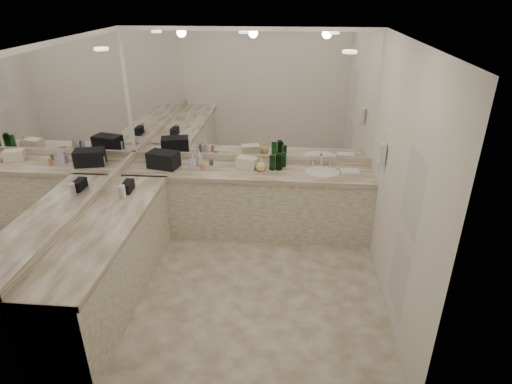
# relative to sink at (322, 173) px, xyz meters

# --- Properties ---
(floor) EXTENTS (3.20, 3.20, 0.00)m
(floor) POSITION_rel_sink_xyz_m (-0.95, -1.20, -0.90)
(floor) COLOR beige
(floor) RESTS_ON ground
(ceiling) EXTENTS (3.20, 3.20, 0.00)m
(ceiling) POSITION_rel_sink_xyz_m (-0.95, -1.20, 1.71)
(ceiling) COLOR white
(ceiling) RESTS_ON floor
(wall_back) EXTENTS (3.20, 0.02, 2.60)m
(wall_back) POSITION_rel_sink_xyz_m (-0.95, 0.30, 0.41)
(wall_back) COLOR white
(wall_back) RESTS_ON floor
(wall_left) EXTENTS (0.02, 3.00, 2.60)m
(wall_left) POSITION_rel_sink_xyz_m (-2.55, -1.20, 0.41)
(wall_left) COLOR white
(wall_left) RESTS_ON floor
(wall_right) EXTENTS (0.02, 3.00, 2.60)m
(wall_right) POSITION_rel_sink_xyz_m (0.65, -1.20, 0.41)
(wall_right) COLOR white
(wall_right) RESTS_ON floor
(vanity_back_base) EXTENTS (3.20, 0.60, 0.84)m
(vanity_back_base) POSITION_rel_sink_xyz_m (-0.95, 0.00, -0.48)
(vanity_back_base) COLOR silver
(vanity_back_base) RESTS_ON floor
(vanity_back_top) EXTENTS (3.20, 0.64, 0.06)m
(vanity_back_top) POSITION_rel_sink_xyz_m (-0.95, -0.01, -0.03)
(vanity_back_top) COLOR beige
(vanity_back_top) RESTS_ON vanity_back_base
(vanity_left_base) EXTENTS (0.60, 2.40, 0.84)m
(vanity_left_base) POSITION_rel_sink_xyz_m (-2.25, -1.50, -0.48)
(vanity_left_base) COLOR silver
(vanity_left_base) RESTS_ON floor
(vanity_left_top) EXTENTS (0.64, 2.42, 0.06)m
(vanity_left_top) POSITION_rel_sink_xyz_m (-2.24, -1.50, -0.03)
(vanity_left_top) COLOR beige
(vanity_left_top) RESTS_ON vanity_left_base
(backsplash_back) EXTENTS (3.20, 0.04, 0.10)m
(backsplash_back) POSITION_rel_sink_xyz_m (-0.95, 0.28, 0.05)
(backsplash_back) COLOR beige
(backsplash_back) RESTS_ON vanity_back_top
(backsplash_left) EXTENTS (0.04, 3.00, 0.10)m
(backsplash_left) POSITION_rel_sink_xyz_m (-2.53, -1.20, 0.05)
(backsplash_left) COLOR beige
(backsplash_left) RESTS_ON vanity_left_top
(mirror_back) EXTENTS (3.12, 0.01, 1.55)m
(mirror_back) POSITION_rel_sink_xyz_m (-0.95, 0.29, 0.88)
(mirror_back) COLOR white
(mirror_back) RESTS_ON wall_back
(mirror_left) EXTENTS (0.01, 2.92, 1.55)m
(mirror_left) POSITION_rel_sink_xyz_m (-2.54, -1.20, 0.88)
(mirror_left) COLOR white
(mirror_left) RESTS_ON wall_left
(sink) EXTENTS (0.44, 0.44, 0.03)m
(sink) POSITION_rel_sink_xyz_m (0.00, 0.00, 0.00)
(sink) COLOR white
(sink) RESTS_ON vanity_back_top
(faucet) EXTENTS (0.24, 0.16, 0.14)m
(faucet) POSITION_rel_sink_xyz_m (0.00, 0.21, 0.07)
(faucet) COLOR silver
(faucet) RESTS_ON vanity_back_top
(wall_phone) EXTENTS (0.06, 0.10, 0.24)m
(wall_phone) POSITION_rel_sink_xyz_m (0.61, -0.50, 0.46)
(wall_phone) COLOR white
(wall_phone) RESTS_ON wall_right
(door) EXTENTS (0.02, 0.82, 2.10)m
(door) POSITION_rel_sink_xyz_m (0.64, -1.70, 0.16)
(door) COLOR white
(door) RESTS_ON wall_right
(black_toiletry_bag) EXTENTS (0.42, 0.32, 0.22)m
(black_toiletry_bag) POSITION_rel_sink_xyz_m (-2.04, -0.01, 0.11)
(black_toiletry_bag) COLOR black
(black_toiletry_bag) RESTS_ON vanity_back_top
(black_bag_spill) EXTENTS (0.10, 0.21, 0.11)m
(black_bag_spill) POSITION_rel_sink_xyz_m (-2.25, -0.75, 0.06)
(black_bag_spill) COLOR black
(black_bag_spill) RESTS_ON vanity_left_top
(cream_cosmetic_case) EXTENTS (0.28, 0.22, 0.14)m
(cream_cosmetic_case) POSITION_rel_sink_xyz_m (-0.96, 0.05, 0.08)
(cream_cosmetic_case) COLOR #EEE1C8
(cream_cosmetic_case) RESTS_ON vanity_back_top
(hand_towel) EXTENTS (0.25, 0.18, 0.04)m
(hand_towel) POSITION_rel_sink_xyz_m (0.35, -0.01, 0.02)
(hand_towel) COLOR white
(hand_towel) RESTS_ON vanity_back_top
(lotion_left) EXTENTS (0.07, 0.07, 0.15)m
(lotion_left) POSITION_rel_sink_xyz_m (-2.25, -0.92, 0.08)
(lotion_left) COLOR white
(lotion_left) RESTS_ON vanity_left_top
(soap_bottle_a) EXTENTS (0.09, 0.09, 0.21)m
(soap_bottle_a) POSITION_rel_sink_xyz_m (-1.59, 0.09, 0.11)
(soap_bottle_a) COLOR beige
(soap_bottle_a) RESTS_ON vanity_back_top
(soap_bottle_b) EXTENTS (0.09, 0.10, 0.18)m
(soap_bottle_b) POSITION_rel_sink_xyz_m (-1.66, 0.03, 0.09)
(soap_bottle_b) COLOR silver
(soap_bottle_b) RESTS_ON vanity_back_top
(soap_bottle_c) EXTENTS (0.18, 0.18, 0.17)m
(soap_bottle_c) POSITION_rel_sink_xyz_m (-0.78, -0.02, 0.09)
(soap_bottle_c) COLOR #DAC478
(soap_bottle_c) RESTS_ON vanity_back_top
(green_bottle_0) EXTENTS (0.07, 0.07, 0.19)m
(green_bottle_0) POSITION_rel_sink_xyz_m (-0.64, 0.03, 0.10)
(green_bottle_0) COLOR #0E4C18
(green_bottle_0) RESTS_ON vanity_back_top
(green_bottle_1) EXTENTS (0.07, 0.07, 0.20)m
(green_bottle_1) POSITION_rel_sink_xyz_m (-0.54, 0.04, 0.10)
(green_bottle_1) COLOR #0E4C18
(green_bottle_1) RESTS_ON vanity_back_top
(green_bottle_2) EXTENTS (0.07, 0.07, 0.22)m
(green_bottle_2) POSITION_rel_sink_xyz_m (-0.56, 0.04, 0.11)
(green_bottle_2) COLOR #0E4C18
(green_bottle_2) RESTS_ON vanity_back_top
(green_bottle_3) EXTENTS (0.07, 0.07, 0.19)m
(green_bottle_3) POSITION_rel_sink_xyz_m (-0.50, 0.16, 0.10)
(green_bottle_3) COLOR #0E4C18
(green_bottle_3) RESTS_ON vanity_back_top
(amenity_bottle_0) EXTENTS (0.05, 0.05, 0.13)m
(amenity_bottle_0) POSITION_rel_sink_xyz_m (-1.67, 0.05, 0.07)
(amenity_bottle_0) COLOR #3F3F4C
(amenity_bottle_0) RESTS_ON vanity_back_top
(amenity_bottle_1) EXTENTS (0.05, 0.05, 0.07)m
(amenity_bottle_1) POSITION_rel_sink_xyz_m (-1.44, 0.12, 0.04)
(amenity_bottle_1) COLOR #3F3F4C
(amenity_bottle_1) RESTS_ON vanity_back_top
(amenity_bottle_2) EXTENTS (0.05, 0.05, 0.10)m
(amenity_bottle_2) POSITION_rel_sink_xyz_m (-1.52, -0.07, 0.05)
(amenity_bottle_2) COLOR #E57F66
(amenity_bottle_2) RESTS_ON vanity_back_top
(amenity_bottle_3) EXTENTS (0.05, 0.05, 0.13)m
(amenity_bottle_3) POSITION_rel_sink_xyz_m (-2.23, -0.03, 0.07)
(amenity_bottle_3) COLOR silver
(amenity_bottle_3) RESTS_ON vanity_back_top
(amenity_bottle_4) EXTENTS (0.04, 0.04, 0.10)m
(amenity_bottle_4) POSITION_rel_sink_xyz_m (-0.97, 0.06, 0.06)
(amenity_bottle_4) COLOR #E57F66
(amenity_bottle_4) RESTS_ON vanity_back_top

